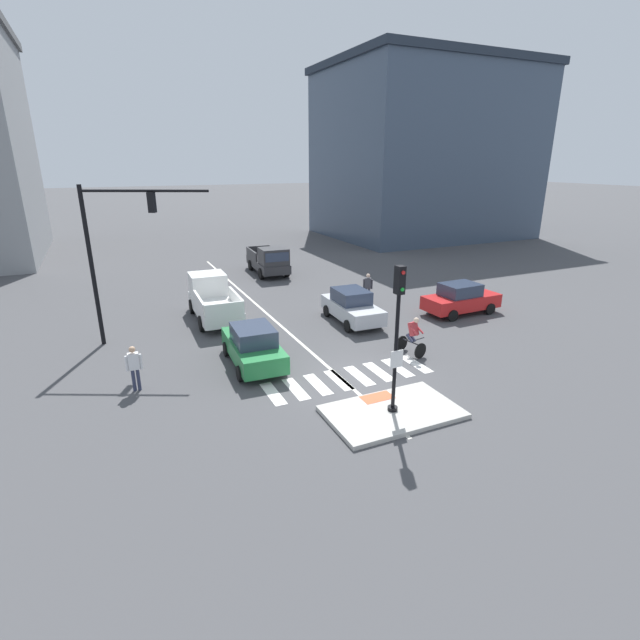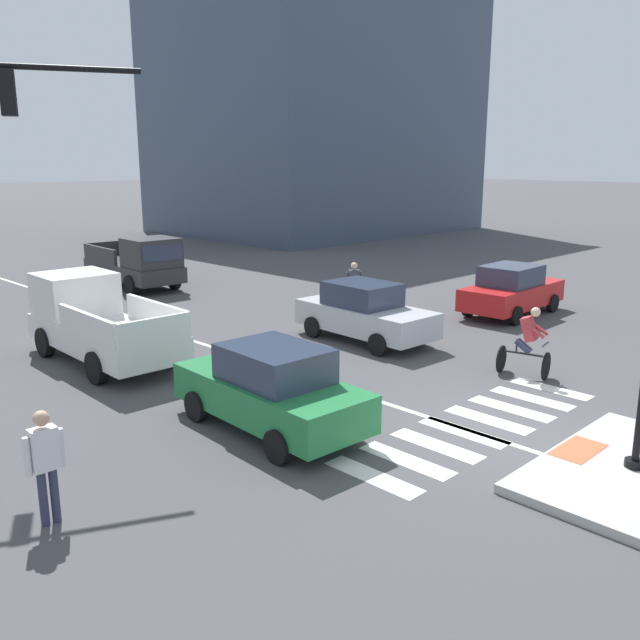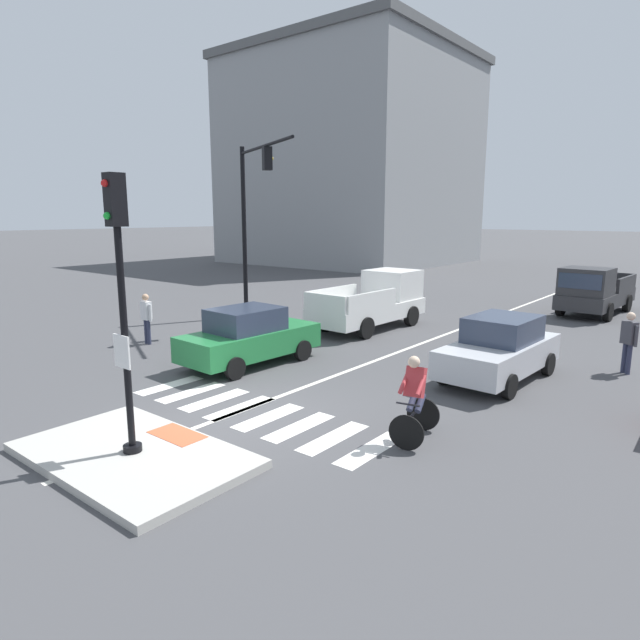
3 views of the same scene
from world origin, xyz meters
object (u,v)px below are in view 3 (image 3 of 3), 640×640
traffic_light_mast (251,207)px  car_green_westbound_near (249,336)px  pedestrian_at_curb_left (146,315)px  car_silver_eastbound_mid (500,349)px  cyclist (415,397)px  signal_pole (121,290)px  pickup_truck_white_westbound_far (376,301)px  pedestrian_waiting_far_side (629,338)px  pickup_truck_charcoal_eastbound_distant (593,292)px

traffic_light_mast → car_green_westbound_near: traffic_light_mast is taller
traffic_light_mast → pedestrian_at_curb_left: bearing=-89.0°
pedestrian_at_curb_left → traffic_light_mast: bearing=91.0°
car_silver_eastbound_mid → cyclist: (0.24, -4.83, 0.06)m
signal_pole → pickup_truck_white_westbound_far: bearing=103.7°
signal_pole → car_green_westbound_near: (-2.88, 5.57, -2.16)m
signal_pole → car_green_westbound_near: 6.64m
pedestrian_at_curb_left → car_green_westbound_near: bearing=5.0°
signal_pole → traffic_light_mast: size_ratio=0.69×
car_green_westbound_near → cyclist: cyclist is taller
car_green_westbound_near → car_silver_eastbound_mid: (6.05, 3.04, 0.00)m
traffic_light_mast → car_green_westbound_near: (4.49, -4.55, -3.66)m
cyclist → pedestrian_waiting_far_side: (2.23, 7.48, 0.11)m
car_silver_eastbound_mid → cyclist: bearing=-87.2°
cyclist → car_silver_eastbound_mid: bearing=92.8°
pickup_truck_white_westbound_far → pedestrian_waiting_far_side: bearing=-6.4°
traffic_light_mast → car_silver_eastbound_mid: (10.54, -1.51, -3.66)m
car_silver_eastbound_mid → cyclist: size_ratio=2.48×
car_green_westbound_near → pedestrian_waiting_far_side: 10.24m
signal_pole → traffic_light_mast: (-7.37, 10.12, 1.50)m
car_green_westbound_near → pedestrian_at_curb_left: bearing=-175.0°
pickup_truck_charcoal_eastbound_distant → pedestrian_at_curb_left: pickup_truck_charcoal_eastbound_distant is taller
signal_pole → cyclist: bearing=48.0°
car_green_westbound_near → traffic_light_mast: bearing=134.6°
pickup_truck_charcoal_eastbound_distant → pedestrian_waiting_far_side: (2.85, -8.87, 0.00)m
signal_pole → cyclist: size_ratio=2.79×
signal_pole → pedestrian_waiting_far_side: (5.63, 11.27, -1.99)m
cyclist → pedestrian_at_curb_left: bearing=172.5°
traffic_light_mast → cyclist: size_ratio=4.06×
car_silver_eastbound_mid → traffic_light_mast: bearing=171.8°
pedestrian_at_curb_left → cyclist: bearing=-7.5°
car_green_westbound_near → pickup_truck_charcoal_eastbound_distant: bearing=68.7°
traffic_light_mast → pickup_truck_charcoal_eastbound_distant: size_ratio=1.31×
signal_pole → pedestrian_at_curb_left: bearing=144.5°
pickup_truck_charcoal_eastbound_distant → signal_pole: bearing=-97.9°
pedestrian_at_curb_left → pickup_truck_white_westbound_far: bearing=58.6°
cyclist → pickup_truck_white_westbound_far: bearing=127.1°
car_green_westbound_near → pedestrian_waiting_far_side: pedestrian_waiting_far_side is taller
traffic_light_mast → pickup_truck_white_westbound_far: (4.38, 2.11, -3.50)m
car_green_westbound_near → car_silver_eastbound_mid: same height
car_silver_eastbound_mid → pickup_truck_charcoal_eastbound_distant: bearing=91.9°
car_silver_eastbound_mid → pedestrian_at_curb_left: size_ratio=2.50×
traffic_light_mast → pickup_truck_charcoal_eastbound_distant: bearing=44.6°
signal_pole → pickup_truck_white_westbound_far: signal_pole is taller
signal_pole → pickup_truck_charcoal_eastbound_distant: bearing=82.1°
cyclist → pedestrian_waiting_far_side: bearing=73.4°
car_silver_eastbound_mid → pedestrian_waiting_far_side: size_ratio=2.50×
cyclist → pedestrian_at_curb_left: cyclist is taller
pickup_truck_white_westbound_far → pedestrian_at_curb_left: bearing=-121.4°
pickup_truck_white_westbound_far → pedestrian_waiting_far_side: size_ratio=3.09×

